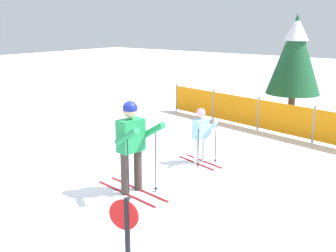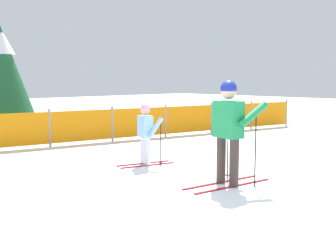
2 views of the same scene
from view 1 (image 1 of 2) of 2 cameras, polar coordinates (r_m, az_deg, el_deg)
ground_plane at (r=8.11m, az=-5.37°, el=-7.87°), size 60.00×60.00×0.00m
skier_adult at (r=7.42m, az=-4.92°, el=-1.74°), size 1.62×0.78×1.68m
skier_child at (r=9.07m, az=4.50°, el=-0.73°), size 1.17×0.61×1.21m
conifer_far at (r=14.32m, az=16.83°, el=9.44°), size 1.75×1.75×3.25m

